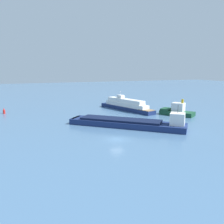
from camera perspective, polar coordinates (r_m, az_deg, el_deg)
ground_plane at (r=48.97m, az=1.19°, el=-6.51°), size 400.00×400.00×0.00m
cargo_barge at (r=59.04m, az=4.00°, el=-2.55°), size 24.97×23.70×6.00m
tugboat at (r=76.13m, az=15.13°, el=0.23°), size 9.07×10.77×5.06m
white_riverboat at (r=82.56m, az=3.37°, el=1.62°), size 10.01×24.09×6.37m
channel_buoy_red at (r=83.16m, az=-24.31°, el=0.17°), size 0.70×0.70×1.90m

